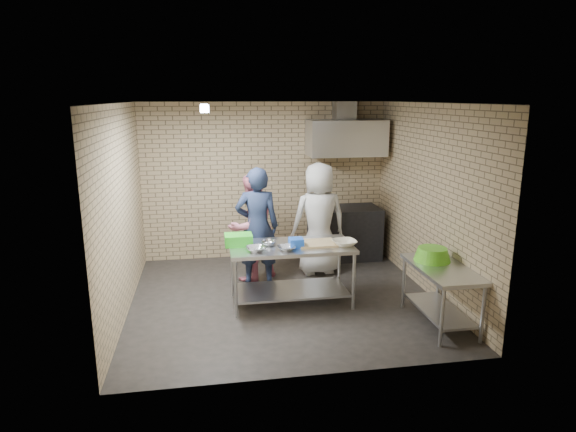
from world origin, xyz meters
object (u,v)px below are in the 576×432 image
object	(u,v)px
prep_table	(291,274)
bottle_red	(346,141)
stove	(344,233)
side_counter	(440,296)
blue_tub	(296,243)
woman_white	(319,219)
green_basin	(432,254)
woman_pink	(251,227)
man_navy	(257,227)
bottle_green	(368,142)
green_crate	(238,240)

from	to	relation	value
prep_table	bottle_red	bearing A→B (deg)	57.11
stove	side_counter	bearing A→B (deg)	-80.71
blue_tub	woman_white	size ratio (longest dim) A/B	0.10
green_basin	woman_pink	size ratio (longest dim) A/B	0.28
woman_pink	green_basin	bearing A→B (deg)	108.23
side_counter	woman_white	xyz separation A→B (m)	(-1.08, 2.06, 0.52)
stove	man_navy	size ratio (longest dim) A/B	0.67
bottle_green	prep_table	bearing A→B (deg)	-130.15
stove	man_navy	distance (m)	1.97
stove	bottle_green	xyz separation A→B (m)	(0.45, 0.24, 1.57)
man_navy	stove	bearing A→B (deg)	-144.33
prep_table	blue_tub	xyz separation A→B (m)	(0.05, -0.10, 0.47)
green_crate	bottle_red	xyz separation A→B (m)	(2.01, 1.91, 1.13)
woman_white	man_navy	bearing A→B (deg)	11.64
woman_pink	woman_white	distance (m)	1.08
prep_table	stove	size ratio (longest dim) A/B	1.38
prep_table	green_crate	bearing A→B (deg)	170.27
green_crate	bottle_green	size ratio (longest dim) A/B	2.46
side_counter	man_navy	distance (m)	2.78
bottle_red	woman_white	world-z (taller)	bottle_red
man_navy	woman_white	world-z (taller)	woman_white
stove	woman_pink	bearing A→B (deg)	-155.98
man_navy	prep_table	bearing A→B (deg)	119.53
woman_pink	green_crate	bearing A→B (deg)	41.53
prep_table	woman_white	bearing A→B (deg)	59.94
prep_table	side_counter	xyz separation A→B (m)	(1.71, -0.96, -0.04)
bottle_red	bottle_green	size ratio (longest dim) A/B	1.20
side_counter	green_crate	distance (m)	2.70
bottle_green	green_crate	bearing A→B (deg)	-141.61
green_crate	man_navy	distance (m)	0.76
man_navy	bottle_red	bearing A→B (deg)	-139.40
side_counter	bottle_green	distance (m)	3.41
green_basin	green_crate	bearing A→B (deg)	160.95
bottle_red	woman_pink	distance (m)	2.35
man_navy	woman_white	distance (m)	1.06
side_counter	prep_table	bearing A→B (deg)	150.83
stove	man_navy	world-z (taller)	man_navy
stove	woman_white	world-z (taller)	woman_white
side_counter	woman_pink	xyz separation A→B (m)	(-2.16, 1.99, 0.45)
green_basin	woman_pink	distance (m)	2.75
side_counter	bottle_red	xyz separation A→B (m)	(-0.40, 2.99, 1.65)
prep_table	man_navy	bearing A→B (deg)	115.00
prep_table	woman_pink	xyz separation A→B (m)	(-0.44, 1.03, 0.41)
stove	bottle_red	distance (m)	1.60
stove	woman_white	distance (m)	1.03
man_navy	woman_white	bearing A→B (deg)	-158.92
prep_table	bottle_green	xyz separation A→B (m)	(1.71, 2.03, 1.60)
man_navy	green_crate	bearing A→B (deg)	69.01
woman_pink	prep_table	bearing A→B (deg)	80.49
prep_table	bottle_red	world-z (taller)	bottle_red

